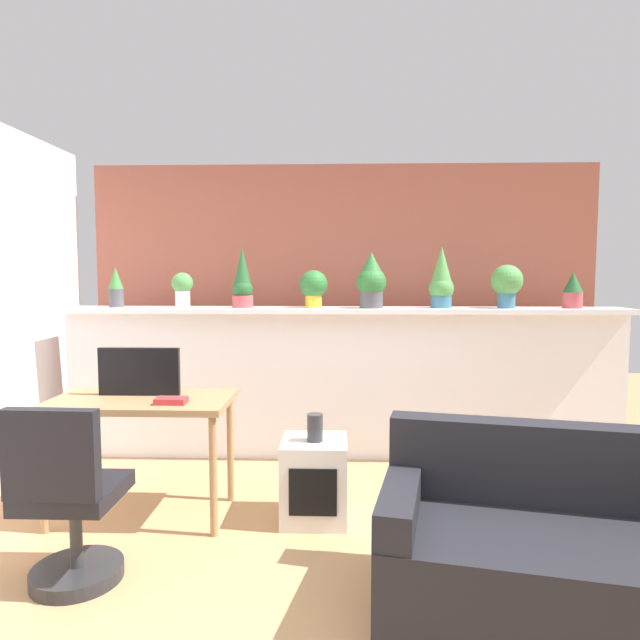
# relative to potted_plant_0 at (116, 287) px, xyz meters

# --- Properties ---
(ground_plane) EXTENTS (12.00, 12.00, 0.00)m
(ground_plane) POSITION_rel_potted_plant_0_xyz_m (1.85, -1.96, -1.41)
(ground_plane) COLOR tan
(divider_wall) EXTENTS (4.54, 0.16, 1.20)m
(divider_wall) POSITION_rel_potted_plant_0_xyz_m (1.85, 0.04, -0.81)
(divider_wall) COLOR white
(divider_wall) RESTS_ON ground
(plant_shelf) EXTENTS (4.54, 0.38, 0.04)m
(plant_shelf) POSITION_rel_potted_plant_0_xyz_m (1.85, 0.00, -0.18)
(plant_shelf) COLOR white
(plant_shelf) RESTS_ON divider_wall
(brick_wall_behind) EXTENTS (4.54, 0.10, 2.50)m
(brick_wall_behind) POSITION_rel_potted_plant_0_xyz_m (1.85, 0.64, -0.16)
(brick_wall_behind) COLOR #9E5442
(brick_wall_behind) RESTS_ON ground
(potted_plant_0) EXTENTS (0.12, 0.12, 0.33)m
(potted_plant_0) POSITION_rel_potted_plant_0_xyz_m (0.00, 0.00, 0.00)
(potted_plant_0) COLOR #4C4C51
(potted_plant_0) RESTS_ON plant_shelf
(potted_plant_1) EXTENTS (0.17, 0.17, 0.28)m
(potted_plant_1) POSITION_rel_potted_plant_0_xyz_m (0.54, 0.01, -0.00)
(potted_plant_1) COLOR silver
(potted_plant_1) RESTS_ON plant_shelf
(potted_plant_2) EXTENTS (0.17, 0.17, 0.48)m
(potted_plant_2) POSITION_rel_potted_plant_0_xyz_m (1.04, -0.01, 0.05)
(potted_plant_2) COLOR #B7474C
(potted_plant_2) RESTS_ON plant_shelf
(potted_plant_3) EXTENTS (0.23, 0.23, 0.30)m
(potted_plant_3) POSITION_rel_potted_plant_0_xyz_m (1.61, 0.02, 0.01)
(potted_plant_3) COLOR gold
(potted_plant_3) RESTS_ON plant_shelf
(potted_plant_4) EXTENTS (0.24, 0.24, 0.45)m
(potted_plant_4) POSITION_rel_potted_plant_0_xyz_m (2.08, -0.04, 0.06)
(potted_plant_4) COLOR #4C4C51
(potted_plant_4) RESTS_ON plant_shelf
(potted_plant_5) EXTENTS (0.20, 0.20, 0.49)m
(potted_plant_5) POSITION_rel_potted_plant_0_xyz_m (2.64, -0.01, 0.06)
(potted_plant_5) COLOR #386B84
(potted_plant_5) RESTS_ON plant_shelf
(potted_plant_6) EXTENTS (0.25, 0.25, 0.35)m
(potted_plant_6) POSITION_rel_potted_plant_0_xyz_m (3.15, -0.02, 0.04)
(potted_plant_6) COLOR #386B84
(potted_plant_6) RESTS_ON plant_shelf
(potted_plant_7) EXTENTS (0.15, 0.15, 0.29)m
(potted_plant_7) POSITION_rel_potted_plant_0_xyz_m (3.68, -0.00, -0.02)
(potted_plant_7) COLOR #B7474C
(potted_plant_7) RESTS_ON plant_shelf
(desk) EXTENTS (1.10, 0.60, 0.75)m
(desk) POSITION_rel_potted_plant_0_xyz_m (0.60, -1.12, -0.74)
(desk) COLOR #99754C
(desk) RESTS_ON ground
(tv_monitor) EXTENTS (0.51, 0.04, 0.30)m
(tv_monitor) POSITION_rel_potted_plant_0_xyz_m (0.56, -1.04, -0.51)
(tv_monitor) COLOR black
(tv_monitor) RESTS_ON desk
(office_chair) EXTENTS (0.45, 0.45, 0.91)m
(office_chair) POSITION_rel_potted_plant_0_xyz_m (0.52, -1.91, -1.02)
(office_chair) COLOR #262628
(office_chair) RESTS_ON ground
(side_cube_shelf) EXTENTS (0.40, 0.41, 0.50)m
(side_cube_shelf) POSITION_rel_potted_plant_0_xyz_m (1.67, -1.14, -1.16)
(side_cube_shelf) COLOR silver
(side_cube_shelf) RESTS_ON ground
(vase_on_shelf) EXTENTS (0.10, 0.10, 0.17)m
(vase_on_shelf) POSITION_rel_potted_plant_0_xyz_m (1.68, -1.15, -0.83)
(vase_on_shelf) COLOR #2D2D33
(vase_on_shelf) RESTS_ON side_cube_shelf
(book_on_desk) EXTENTS (0.18, 0.11, 0.04)m
(book_on_desk) POSITION_rel_potted_plant_0_xyz_m (0.83, -1.26, -0.64)
(book_on_desk) COLOR #B22D33
(book_on_desk) RESTS_ON desk
(couch) EXTENTS (1.68, 1.06, 0.80)m
(couch) POSITION_rel_potted_plant_0_xyz_m (2.80, -2.06, -1.13)
(couch) COLOR black
(couch) RESTS_ON ground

